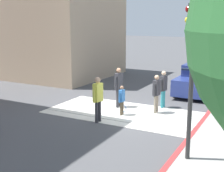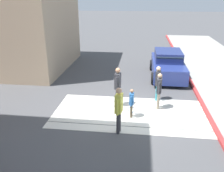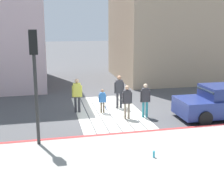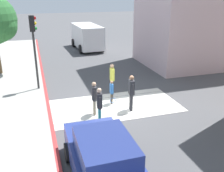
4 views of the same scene
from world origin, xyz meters
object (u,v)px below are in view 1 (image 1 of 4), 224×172
(car_parked_near_curb, at_px, (200,80))
(pedestrian_child_with_racket, at_px, (122,99))
(pedestrian_adult_side, at_px, (98,96))
(pedestrian_teen_behind, at_px, (119,85))
(traffic_light_corner, at_px, (192,52))
(pedestrian_adult_trailing, at_px, (163,86))
(pedestrian_adult_lead, at_px, (156,91))

(car_parked_near_curb, bearing_deg, pedestrian_child_with_racket, 70.62)
(car_parked_near_curb, xyz_separation_m, pedestrian_child_with_racket, (1.91, 5.43, -0.05))
(pedestrian_adult_side, xyz_separation_m, pedestrian_child_with_racket, (-0.40, -1.23, -0.33))
(pedestrian_teen_behind, height_order, pedestrian_child_with_racket, pedestrian_teen_behind)
(traffic_light_corner, distance_m, pedestrian_teen_behind, 6.15)
(pedestrian_child_with_racket, bearing_deg, pedestrian_teen_behind, -56.92)
(pedestrian_adult_trailing, relative_size, pedestrian_adult_side, 0.95)
(pedestrian_adult_trailing, bearing_deg, car_parked_near_curb, -102.47)
(pedestrian_adult_trailing, bearing_deg, traffic_light_corner, 115.75)
(pedestrian_teen_behind, bearing_deg, car_parked_near_curb, -120.26)
(car_parked_near_curb, bearing_deg, pedestrian_teen_behind, 59.74)
(car_parked_near_curb, xyz_separation_m, pedestrian_adult_trailing, (0.79, 3.58, 0.23))
(car_parked_near_curb, distance_m, pedestrian_adult_side, 7.06)
(car_parked_near_curb, height_order, traffic_light_corner, traffic_light_corner)
(car_parked_near_curb, distance_m, traffic_light_corner, 8.94)
(traffic_light_corner, distance_m, pedestrian_adult_lead, 5.10)
(pedestrian_adult_lead, relative_size, pedestrian_adult_side, 0.92)
(pedestrian_adult_trailing, relative_size, pedestrian_teen_behind, 0.94)
(pedestrian_adult_side, height_order, pedestrian_child_with_racket, pedestrian_adult_side)
(traffic_light_corner, distance_m, pedestrian_child_with_racket, 5.20)
(car_parked_near_curb, height_order, pedestrian_adult_side, pedestrian_adult_side)
(pedestrian_adult_trailing, height_order, pedestrian_teen_behind, pedestrian_teen_behind)
(pedestrian_adult_lead, relative_size, pedestrian_adult_trailing, 0.97)
(car_parked_near_curb, height_order, pedestrian_adult_trailing, pedestrian_adult_trailing)
(car_parked_near_curb, distance_m, pedestrian_child_with_racket, 5.76)
(traffic_light_corner, relative_size, pedestrian_teen_behind, 2.39)
(car_parked_near_curb, relative_size, pedestrian_adult_side, 2.46)
(pedestrian_adult_trailing, height_order, pedestrian_child_with_racket, pedestrian_adult_trailing)
(car_parked_near_curb, distance_m, pedestrian_adult_trailing, 3.67)
(pedestrian_adult_lead, distance_m, pedestrian_adult_side, 2.67)
(traffic_light_corner, xyz_separation_m, pedestrian_adult_side, (3.89, -1.83, -2.02))
(traffic_light_corner, bearing_deg, pedestrian_child_with_racket, -41.23)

